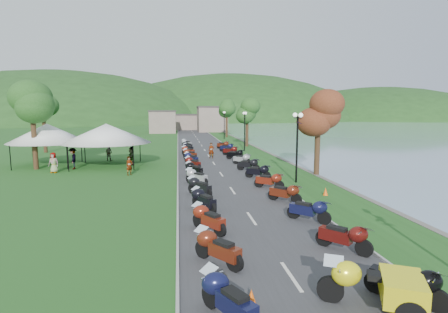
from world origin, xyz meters
name	(u,v)px	position (x,y,z in m)	size (l,w,h in m)	color
road	(205,150)	(0.00, 40.00, 0.01)	(7.00, 120.00, 0.02)	#3A3A3D
hills_backdrop	(184,120)	(0.00, 200.00, 0.00)	(360.00, 120.00, 76.00)	#285621
far_building	(184,121)	(-2.00, 85.00, 2.50)	(18.00, 16.00, 5.00)	gray
yellow_trike	(371,286)	(1.50, 2.00, 0.62)	(2.71, 1.69, 1.24)	#FCF116
moto_row_left	(195,173)	(-2.27, 19.78, 0.55)	(2.60, 51.11, 1.10)	#331411
moto_row_right	(253,168)	(2.58, 21.58, 0.55)	(2.60, 41.19, 1.10)	#331411
vendor_tent_main	(107,145)	(-10.12, 27.78, 2.00)	(5.47, 5.47, 4.00)	white
vendor_tent_side	(48,145)	(-15.72, 28.79, 2.00)	(4.75, 4.75, 4.00)	white
tree_park_left	(33,116)	(-16.12, 26.72, 4.75)	(3.42, 3.42, 9.50)	#2F6725
tree_lakeside	(318,126)	(7.69, 20.81, 4.01)	(2.89, 2.89, 8.02)	#2F6725
pedestrian_a	(130,175)	(-7.43, 22.65, 0.00)	(0.56, 0.41, 1.54)	slate
pedestrian_b	(109,161)	(-10.72, 31.50, 0.00)	(0.81, 0.44, 1.67)	slate
pedestrian_c	(74,169)	(-12.83, 26.31, 0.00)	(1.24, 0.51, 1.93)	slate
traffic_cone_near	(251,297)	(-1.59, 2.55, 0.24)	(0.30, 0.30, 0.47)	#F2590C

